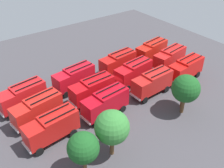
{
  "coord_description": "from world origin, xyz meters",
  "views": [
    {
      "loc": [
        20.83,
        28.36,
        24.59
      ],
      "look_at": [
        0.0,
        0.0,
        1.4
      ],
      "focal_mm": 41.39,
      "sensor_mm": 36.0,
      "label": 1
    }
  ],
  "objects_px": {
    "fire_truck_7": "(37,109)",
    "firefighter_1": "(56,98)",
    "fire_truck_0": "(152,50)",
    "fire_truck_11": "(52,127)",
    "tree_0": "(185,88)",
    "tree_2": "(112,127)",
    "fire_truck_5": "(133,72)",
    "fire_truck_3": "(22,96)",
    "tree_1": "(186,89)",
    "fire_truck_8": "(186,68)",
    "tree_3": "(83,148)",
    "traffic_cone_1": "(115,121)",
    "fire_truck_2": "(74,77)",
    "firefighter_0": "(166,56)",
    "fire_truck_10": "(106,102)",
    "fire_truck_1": "(118,62)",
    "fire_truck_4": "(170,58)",
    "traffic_cone_0": "(25,136)",
    "fire_truck_6": "(92,89)",
    "fire_truck_9": "(152,82)"
  },
  "relations": [
    {
      "from": "fire_truck_6",
      "to": "fire_truck_11",
      "type": "bearing_deg",
      "value": 22.68
    },
    {
      "from": "fire_truck_6",
      "to": "tree_1",
      "type": "distance_m",
      "value": 13.84
    },
    {
      "from": "fire_truck_8",
      "to": "fire_truck_10",
      "type": "distance_m",
      "value": 16.92
    },
    {
      "from": "fire_truck_10",
      "to": "tree_0",
      "type": "height_order",
      "value": "tree_0"
    },
    {
      "from": "fire_truck_5",
      "to": "firefighter_1",
      "type": "xyz_separation_m",
      "value": [
        13.48,
        -2.41,
        -1.11
      ]
    },
    {
      "from": "fire_truck_3",
      "to": "fire_truck_7",
      "type": "bearing_deg",
      "value": 89.81
    },
    {
      "from": "tree_0",
      "to": "traffic_cone_1",
      "type": "relative_size",
      "value": 9.47
    },
    {
      "from": "fire_truck_5",
      "to": "tree_2",
      "type": "relative_size",
      "value": 1.16
    },
    {
      "from": "fire_truck_3",
      "to": "tree_3",
      "type": "height_order",
      "value": "tree_3"
    },
    {
      "from": "tree_2",
      "to": "fire_truck_9",
      "type": "bearing_deg",
      "value": -153.2
    },
    {
      "from": "fire_truck_4",
      "to": "fire_truck_11",
      "type": "bearing_deg",
      "value": 1.6
    },
    {
      "from": "fire_truck_0",
      "to": "fire_truck_11",
      "type": "bearing_deg",
      "value": 10.49
    },
    {
      "from": "fire_truck_4",
      "to": "tree_2",
      "type": "xyz_separation_m",
      "value": [
        21.28,
        10.72,
        2.14
      ]
    },
    {
      "from": "tree_3",
      "to": "tree_2",
      "type": "bearing_deg",
      "value": -176.44
    },
    {
      "from": "fire_truck_1",
      "to": "fire_truck_3",
      "type": "bearing_deg",
      "value": -5.27
    },
    {
      "from": "fire_truck_11",
      "to": "firefighter_0",
      "type": "distance_m",
      "value": 28.55
    },
    {
      "from": "fire_truck_8",
      "to": "tree_2",
      "type": "xyz_separation_m",
      "value": [
        20.59,
        6.25,
        2.14
      ]
    },
    {
      "from": "fire_truck_11",
      "to": "fire_truck_8",
      "type": "bearing_deg",
      "value": 174.46
    },
    {
      "from": "fire_truck_3",
      "to": "fire_truck_10",
      "type": "bearing_deg",
      "value": 128.44
    },
    {
      "from": "fire_truck_3",
      "to": "fire_truck_5",
      "type": "bearing_deg",
      "value": 158.24
    },
    {
      "from": "fire_truck_3",
      "to": "tree_1",
      "type": "xyz_separation_m",
      "value": [
        -18.35,
        14.9,
        2.04
      ]
    },
    {
      "from": "tree_1",
      "to": "traffic_cone_0",
      "type": "relative_size",
      "value": 9.59
    },
    {
      "from": "fire_truck_8",
      "to": "traffic_cone_1",
      "type": "distance_m",
      "value": 17.13
    },
    {
      "from": "traffic_cone_0",
      "to": "fire_truck_4",
      "type": "bearing_deg",
      "value": -176.49
    },
    {
      "from": "fire_truck_0",
      "to": "fire_truck_4",
      "type": "relative_size",
      "value": 1.0
    },
    {
      "from": "firefighter_1",
      "to": "fire_truck_6",
      "type": "bearing_deg",
      "value": 0.64
    },
    {
      "from": "fire_truck_2",
      "to": "fire_truck_7",
      "type": "height_order",
      "value": "same"
    },
    {
      "from": "tree_0",
      "to": "tree_2",
      "type": "relative_size",
      "value": 0.83
    },
    {
      "from": "fire_truck_3",
      "to": "tree_1",
      "type": "distance_m",
      "value": 23.73
    },
    {
      "from": "fire_truck_3",
      "to": "firefighter_0",
      "type": "distance_m",
      "value": 28.47
    },
    {
      "from": "fire_truck_7",
      "to": "fire_truck_5",
      "type": "bearing_deg",
      "value": 171.39
    },
    {
      "from": "tree_1",
      "to": "tree_2",
      "type": "xyz_separation_m",
      "value": [
        13.02,
        0.27,
        0.1
      ]
    },
    {
      "from": "firefighter_1",
      "to": "traffic_cone_1",
      "type": "relative_size",
      "value": 3.27
    },
    {
      "from": "fire_truck_4",
      "to": "tree_1",
      "type": "bearing_deg",
      "value": 43.98
    },
    {
      "from": "fire_truck_7",
      "to": "traffic_cone_0",
      "type": "height_order",
      "value": "fire_truck_7"
    },
    {
      "from": "tree_2",
      "to": "tree_0",
      "type": "bearing_deg",
      "value": -175.43
    },
    {
      "from": "fire_truck_4",
      "to": "fire_truck_8",
      "type": "relative_size",
      "value": 1.01
    },
    {
      "from": "fire_truck_0",
      "to": "fire_truck_8",
      "type": "xyz_separation_m",
      "value": [
        0.16,
        8.75,
        0.0
      ]
    },
    {
      "from": "fire_truck_7",
      "to": "firefighter_1",
      "type": "distance_m",
      "value": 4.48
    },
    {
      "from": "traffic_cone_1",
      "to": "fire_truck_6",
      "type": "bearing_deg",
      "value": -92.54
    },
    {
      "from": "fire_truck_2",
      "to": "tree_0",
      "type": "bearing_deg",
      "value": 120.11
    },
    {
      "from": "firefighter_1",
      "to": "tree_2",
      "type": "relative_size",
      "value": 0.29
    },
    {
      "from": "fire_truck_0",
      "to": "fire_truck_11",
      "type": "xyz_separation_m",
      "value": [
        25.46,
        8.54,
        0.0
      ]
    },
    {
      "from": "firefighter_1",
      "to": "traffic_cone_1",
      "type": "height_order",
      "value": "firefighter_1"
    },
    {
      "from": "fire_truck_8",
      "to": "fire_truck_1",
      "type": "bearing_deg",
      "value": -51.36
    },
    {
      "from": "fire_truck_10",
      "to": "fire_truck_11",
      "type": "bearing_deg",
      "value": -3.92
    },
    {
      "from": "fire_truck_8",
      "to": "firefighter_0",
      "type": "height_order",
      "value": "fire_truck_8"
    },
    {
      "from": "fire_truck_0",
      "to": "fire_truck_11",
      "type": "distance_m",
      "value": 26.85
    },
    {
      "from": "fire_truck_5",
      "to": "tree_0",
      "type": "distance_m",
      "value": 9.85
    },
    {
      "from": "fire_truck_2",
      "to": "fire_truck_10",
      "type": "relative_size",
      "value": 1.01
    }
  ]
}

